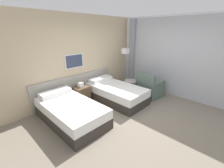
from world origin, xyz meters
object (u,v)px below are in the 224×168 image
Objects in this scene: bed_near_door at (70,112)px; floor_lamp at (125,56)px; armchair at (150,89)px; side_table at (131,85)px; nightstand at (81,94)px; bed_near_window at (116,93)px.

floor_lamp is (2.79, 0.53, 1.01)m from bed_near_door.
side_table is at bearing 37.65° from armchair.
floor_lamp reaches higher than nightstand.
side_table is (0.73, -0.06, 0.11)m from bed_near_window.
nightstand is 2.20m from floor_lamp.
nightstand reaches higher than bed_near_door.
bed_near_door is 3.02m from floor_lamp.
nightstand reaches higher than bed_near_window.
bed_near_door is 1.25× the size of floor_lamp.
floor_lamp is 1.83× the size of armchair.
bed_near_door is at bearing 180.00° from bed_near_window.
bed_near_window reaches higher than side_table.
bed_near_window is at bearing 66.32° from armchair.
side_table is (1.58, -0.78, 0.11)m from nightstand.
bed_near_door is 1.70m from bed_near_window.
nightstand is 1.77m from side_table.
bed_near_door is 2.29× the size of armchair.
side_table is 0.61× the size of armchair.
nightstand is at bearing 139.51° from bed_near_window.
bed_near_door is 2.84m from armchair.
bed_near_window is 1.12m from nightstand.
side_table is (2.43, -0.06, 0.11)m from bed_near_door.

